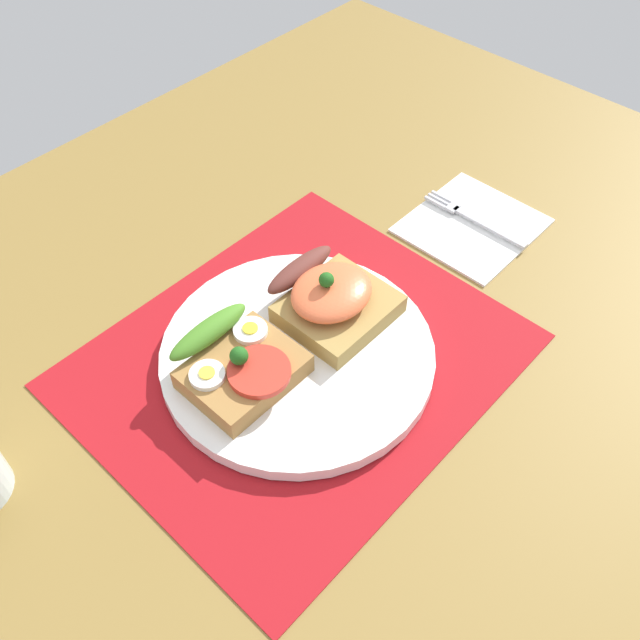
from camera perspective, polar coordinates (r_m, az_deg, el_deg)
ground_plane at (r=64.84cm, az=-1.81°, el=-4.24°), size 120.00×90.00×3.20cm
placemat at (r=63.45cm, az=-1.85°, el=-3.29°), size 37.31×31.74×0.30cm
plate at (r=62.79cm, az=-1.86°, el=-2.83°), size 24.86×24.86×1.37cm
sandwich_egg_tomato at (r=59.63cm, az=-6.73°, el=-3.65°), size 9.63×9.76×4.28cm
sandwich_salmon at (r=63.64cm, az=0.90°, el=1.85°), size 9.74×10.08×5.59cm
napkin at (r=77.93cm, az=12.46°, el=7.72°), size 13.76×12.50×0.60cm
fork at (r=78.08cm, az=12.42°, el=8.27°), size 1.62×12.73×0.32cm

